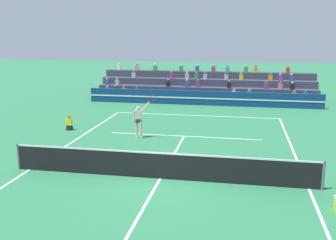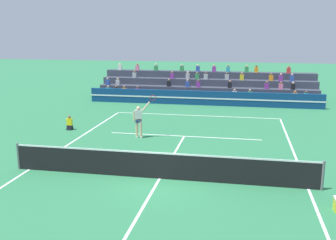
# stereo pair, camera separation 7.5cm
# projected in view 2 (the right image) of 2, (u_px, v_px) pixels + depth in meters

# --- Properties ---
(ground_plane) EXTENTS (120.00, 120.00, 0.00)m
(ground_plane) POSITION_uv_depth(u_px,v_px,m) (160.00, 179.00, 15.18)
(ground_plane) COLOR #2D7A4C
(court_lines) EXTENTS (11.10, 23.90, 0.01)m
(court_lines) POSITION_uv_depth(u_px,v_px,m) (160.00, 179.00, 15.18)
(court_lines) COLOR white
(court_lines) RESTS_ON ground
(tennis_net) EXTENTS (12.00, 0.10, 1.10)m
(tennis_net) POSITION_uv_depth(u_px,v_px,m) (160.00, 165.00, 15.06)
(tennis_net) COLOR slate
(tennis_net) RESTS_ON ground
(sponsor_banner_wall) EXTENTS (18.00, 0.26, 1.10)m
(sponsor_banner_wall) POSITION_uv_depth(u_px,v_px,m) (202.00, 98.00, 30.24)
(sponsor_banner_wall) COLOR navy
(sponsor_banner_wall) RESTS_ON ground
(bleacher_stand) EXTENTS (17.95, 3.80, 2.83)m
(bleacher_stand) POSITION_uv_depth(u_px,v_px,m) (206.00, 89.00, 33.22)
(bleacher_stand) COLOR #383D4C
(bleacher_stand) RESTS_ON ground
(ball_kid_courtside) EXTENTS (0.30, 0.36, 0.84)m
(ball_kid_courtside) POSITION_uv_depth(u_px,v_px,m) (70.00, 124.00, 22.69)
(ball_kid_courtside) COLOR black
(ball_kid_courtside) RESTS_ON ground
(tennis_player) EXTENTS (1.22, 0.46, 2.36)m
(tennis_player) POSITION_uv_depth(u_px,v_px,m) (139.00, 120.00, 20.84)
(tennis_player) COLOR beige
(tennis_player) RESTS_ON ground
(tennis_ball) EXTENTS (0.07, 0.07, 0.07)m
(tennis_ball) POSITION_uv_depth(u_px,v_px,m) (79.00, 156.00, 17.85)
(tennis_ball) COLOR #C6DB33
(tennis_ball) RESTS_ON ground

